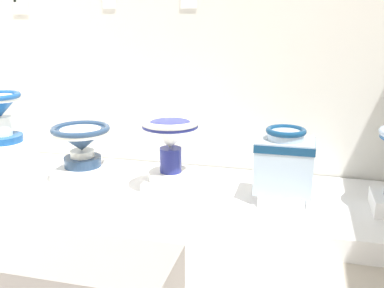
{
  "coord_description": "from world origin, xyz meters",
  "views": [
    {
      "loc": [
        2.84,
        -0.38,
        1.28
      ],
      "look_at": [
        2.14,
        2.38,
        0.47
      ],
      "focal_mm": 40.86,
      "sensor_mm": 36.0,
      "label": 1
    }
  ],
  "objects_px": {
    "antique_toilet_rightmost": "(284,159)",
    "antique_toilet_pale_glazed": "(170,139)",
    "antique_toilet_squat_floral": "(81,140)",
    "plinth_block_rightmost": "(282,195)",
    "plinth_block_pale_glazed": "(171,185)",
    "plinth_block_squat_floral": "(84,174)",
    "antique_toilet_slender_white": "(0,111)",
    "info_placard_first": "(20,6)",
    "plinth_block_slender_white": "(6,155)"
  },
  "relations": [
    {
      "from": "plinth_block_squat_floral",
      "to": "antique_toilet_squat_floral",
      "type": "relative_size",
      "value": 0.83
    },
    {
      "from": "plinth_block_slender_white",
      "to": "antique_toilet_slender_white",
      "type": "relative_size",
      "value": 0.9
    },
    {
      "from": "antique_toilet_pale_glazed",
      "to": "antique_toilet_slender_white",
      "type": "bearing_deg",
      "value": 174.0
    },
    {
      "from": "antique_toilet_slender_white",
      "to": "plinth_block_pale_glazed",
      "type": "distance_m",
      "value": 1.48
    },
    {
      "from": "plinth_block_pale_glazed",
      "to": "antique_toilet_rightmost",
      "type": "xyz_separation_m",
      "value": [
        0.75,
        0.04,
        0.23
      ]
    },
    {
      "from": "plinth_block_rightmost",
      "to": "antique_toilet_rightmost",
      "type": "relative_size",
      "value": 0.82
    },
    {
      "from": "plinth_block_rightmost",
      "to": "plinth_block_pale_glazed",
      "type": "bearing_deg",
      "value": -176.74
    },
    {
      "from": "antique_toilet_pale_glazed",
      "to": "antique_toilet_rightmost",
      "type": "height_order",
      "value": "antique_toilet_pale_glazed"
    },
    {
      "from": "plinth_block_pale_glazed",
      "to": "plinth_block_squat_floral",
      "type": "bearing_deg",
      "value": 178.4
    },
    {
      "from": "antique_toilet_squat_floral",
      "to": "antique_toilet_pale_glazed",
      "type": "xyz_separation_m",
      "value": [
        0.67,
        -0.02,
        0.06
      ]
    },
    {
      "from": "antique_toilet_pale_glazed",
      "to": "antique_toilet_rightmost",
      "type": "relative_size",
      "value": 1.01
    },
    {
      "from": "antique_toilet_squat_floral",
      "to": "antique_toilet_rightmost",
      "type": "height_order",
      "value": "antique_toilet_rightmost"
    },
    {
      "from": "plinth_block_pale_glazed",
      "to": "antique_toilet_rightmost",
      "type": "distance_m",
      "value": 0.79
    },
    {
      "from": "antique_toilet_slender_white",
      "to": "plinth_block_pale_glazed",
      "type": "height_order",
      "value": "antique_toilet_slender_white"
    },
    {
      "from": "plinth_block_pale_glazed",
      "to": "antique_toilet_pale_glazed",
      "type": "relative_size",
      "value": 0.77
    },
    {
      "from": "antique_toilet_slender_white",
      "to": "antique_toilet_pale_glazed",
      "type": "xyz_separation_m",
      "value": [
        1.41,
        -0.15,
        -0.09
      ]
    },
    {
      "from": "antique_toilet_rightmost",
      "to": "plinth_block_rightmost",
      "type": "bearing_deg",
      "value": -90.0
    },
    {
      "from": "plinth_block_pale_glazed",
      "to": "antique_toilet_pale_glazed",
      "type": "height_order",
      "value": "antique_toilet_pale_glazed"
    },
    {
      "from": "plinth_block_slender_white",
      "to": "antique_toilet_squat_floral",
      "type": "bearing_deg",
      "value": -9.91
    },
    {
      "from": "antique_toilet_slender_white",
      "to": "plinth_block_pale_glazed",
      "type": "relative_size",
      "value": 1.19
    },
    {
      "from": "plinth_block_squat_floral",
      "to": "info_placard_first",
      "type": "relative_size",
      "value": 2.54
    },
    {
      "from": "plinth_block_squat_floral",
      "to": "antique_toilet_rightmost",
      "type": "relative_size",
      "value": 0.83
    },
    {
      "from": "antique_toilet_squat_floral",
      "to": "info_placard_first",
      "type": "relative_size",
      "value": 3.04
    },
    {
      "from": "antique_toilet_squat_floral",
      "to": "info_placard_first",
      "type": "height_order",
      "value": "info_placard_first"
    },
    {
      "from": "plinth_block_squat_floral",
      "to": "antique_toilet_rightmost",
      "type": "bearing_deg",
      "value": 0.97
    },
    {
      "from": "plinth_block_rightmost",
      "to": "info_placard_first",
      "type": "distance_m",
      "value": 2.57
    },
    {
      "from": "antique_toilet_rightmost",
      "to": "antique_toilet_pale_glazed",
      "type": "bearing_deg",
      "value": -176.74
    },
    {
      "from": "plinth_block_slender_white",
      "to": "antique_toilet_rightmost",
      "type": "relative_size",
      "value": 0.83
    },
    {
      "from": "plinth_block_squat_floral",
      "to": "info_placard_first",
      "type": "bearing_deg",
      "value": 143.86
    },
    {
      "from": "antique_toilet_pale_glazed",
      "to": "antique_toilet_rightmost",
      "type": "distance_m",
      "value": 0.76
    },
    {
      "from": "antique_toilet_slender_white",
      "to": "info_placard_first",
      "type": "xyz_separation_m",
      "value": [
        -0.03,
        0.44,
        0.78
      ]
    },
    {
      "from": "plinth_block_squat_floral",
      "to": "antique_toilet_pale_glazed",
      "type": "distance_m",
      "value": 0.74
    },
    {
      "from": "antique_toilet_pale_glazed",
      "to": "antique_toilet_rightmost",
      "type": "bearing_deg",
      "value": 3.26
    },
    {
      "from": "plinth_block_squat_floral",
      "to": "antique_toilet_squat_floral",
      "type": "bearing_deg",
      "value": 0.0
    },
    {
      "from": "plinth_block_slender_white",
      "to": "plinth_block_squat_floral",
      "type": "relative_size",
      "value": 1.0
    },
    {
      "from": "plinth_block_squat_floral",
      "to": "plinth_block_pale_glazed",
      "type": "height_order",
      "value": "plinth_block_squat_floral"
    },
    {
      "from": "antique_toilet_rightmost",
      "to": "info_placard_first",
      "type": "xyz_separation_m",
      "value": [
        -2.19,
        0.54,
        0.97
      ]
    },
    {
      "from": "antique_toilet_slender_white",
      "to": "antique_toilet_pale_glazed",
      "type": "distance_m",
      "value": 1.42
    },
    {
      "from": "antique_toilet_pale_glazed",
      "to": "info_placard_first",
      "type": "bearing_deg",
      "value": 157.96
    },
    {
      "from": "antique_toilet_slender_white",
      "to": "plinth_block_rightmost",
      "type": "bearing_deg",
      "value": -2.81
    },
    {
      "from": "plinth_block_pale_glazed",
      "to": "antique_toilet_pale_glazed",
      "type": "distance_m",
      "value": 0.33
    },
    {
      "from": "antique_toilet_slender_white",
      "to": "plinth_block_squat_floral",
      "type": "distance_m",
      "value": 0.86
    },
    {
      "from": "plinth_block_squat_floral",
      "to": "antique_toilet_rightmost",
      "type": "xyz_separation_m",
      "value": [
        1.42,
        0.02,
        0.22
      ]
    },
    {
      "from": "antique_toilet_slender_white",
      "to": "antique_toilet_pale_glazed",
      "type": "relative_size",
      "value": 0.91
    },
    {
      "from": "plinth_block_pale_glazed",
      "to": "antique_toilet_slender_white",
      "type": "bearing_deg",
      "value": 174.0
    },
    {
      "from": "antique_toilet_squat_floral",
      "to": "info_placard_first",
      "type": "bearing_deg",
      "value": 143.86
    },
    {
      "from": "plinth_block_pale_glazed",
      "to": "plinth_block_slender_white",
      "type": "bearing_deg",
      "value": 174.0
    },
    {
      "from": "antique_toilet_squat_floral",
      "to": "antique_toilet_slender_white",
      "type": "bearing_deg",
      "value": 170.09
    },
    {
      "from": "antique_toilet_rightmost",
      "to": "info_placard_first",
      "type": "relative_size",
      "value": 3.07
    },
    {
      "from": "plinth_block_pale_glazed",
      "to": "plinth_block_rightmost",
      "type": "distance_m",
      "value": 0.75
    }
  ]
}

